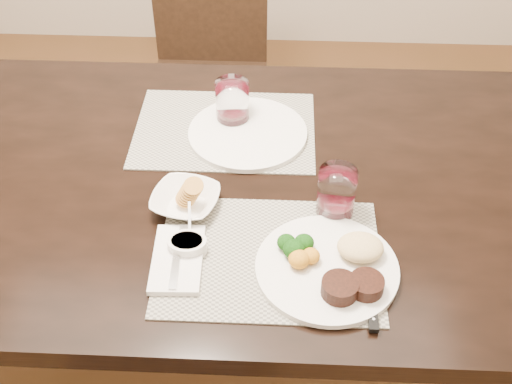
{
  "coord_description": "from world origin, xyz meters",
  "views": [
    {
      "loc": [
        0.27,
        -1.14,
        1.75
      ],
      "look_at": [
        0.22,
        -0.13,
        0.82
      ],
      "focal_mm": 45.0,
      "sensor_mm": 36.0,
      "label": 1
    }
  ],
  "objects_px": {
    "far_plate": "(248,133)",
    "wine_glass_near": "(336,194)",
    "dinner_plate": "(334,266)",
    "steak_knife": "(371,301)",
    "chair_far": "(209,60)",
    "cracker_bowl": "(186,200)"
  },
  "relations": [
    {
      "from": "far_plate",
      "to": "wine_glass_near",
      "type": "bearing_deg",
      "value": -52.28
    },
    {
      "from": "dinner_plate",
      "to": "steak_knife",
      "type": "bearing_deg",
      "value": -56.3
    },
    {
      "from": "chair_far",
      "to": "dinner_plate",
      "type": "distance_m",
      "value": 1.31
    },
    {
      "from": "chair_far",
      "to": "cracker_bowl",
      "type": "xyz_separation_m",
      "value": [
        0.06,
        -1.04,
        0.27
      ]
    },
    {
      "from": "dinner_plate",
      "to": "far_plate",
      "type": "relative_size",
      "value": 0.96
    },
    {
      "from": "dinner_plate",
      "to": "cracker_bowl",
      "type": "relative_size",
      "value": 1.65
    },
    {
      "from": "chair_far",
      "to": "cracker_bowl",
      "type": "height_order",
      "value": "chair_far"
    },
    {
      "from": "steak_knife",
      "to": "cracker_bowl",
      "type": "bearing_deg",
      "value": 147.97
    },
    {
      "from": "chair_far",
      "to": "dinner_plate",
      "type": "bearing_deg",
      "value": -72.42
    },
    {
      "from": "dinner_plate",
      "to": "cracker_bowl",
      "type": "bearing_deg",
      "value": 142.4
    },
    {
      "from": "chair_far",
      "to": "dinner_plate",
      "type": "xyz_separation_m",
      "value": [
        0.39,
        -1.22,
        0.27
      ]
    },
    {
      "from": "cracker_bowl",
      "to": "far_plate",
      "type": "bearing_deg",
      "value": 65.35
    },
    {
      "from": "cracker_bowl",
      "to": "wine_glass_near",
      "type": "height_order",
      "value": "wine_glass_near"
    },
    {
      "from": "wine_glass_near",
      "to": "far_plate",
      "type": "height_order",
      "value": "wine_glass_near"
    },
    {
      "from": "far_plate",
      "to": "steak_knife",
      "type": "bearing_deg",
      "value": -62.76
    },
    {
      "from": "steak_knife",
      "to": "far_plate",
      "type": "xyz_separation_m",
      "value": [
        -0.27,
        0.52,
        0.0
      ]
    },
    {
      "from": "steak_knife",
      "to": "cracker_bowl",
      "type": "height_order",
      "value": "cracker_bowl"
    },
    {
      "from": "dinner_plate",
      "to": "far_plate",
      "type": "xyz_separation_m",
      "value": [
        -0.2,
        0.44,
        -0.01
      ]
    },
    {
      "from": "dinner_plate",
      "to": "steak_knife",
      "type": "relative_size",
      "value": 1.34
    },
    {
      "from": "chair_far",
      "to": "steak_knife",
      "type": "bearing_deg",
      "value": -70.63
    },
    {
      "from": "chair_far",
      "to": "far_plate",
      "type": "bearing_deg",
      "value": -76.38
    },
    {
      "from": "chair_far",
      "to": "wine_glass_near",
      "type": "distance_m",
      "value": 1.16
    }
  ]
}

